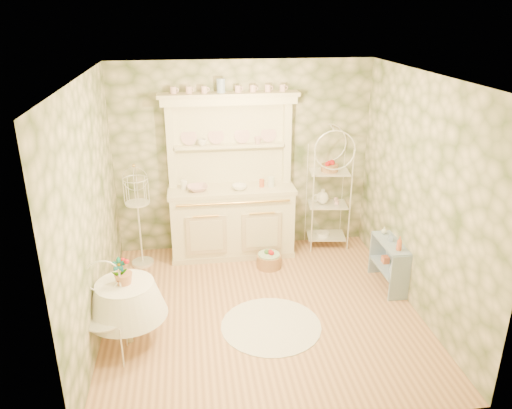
{
  "coord_description": "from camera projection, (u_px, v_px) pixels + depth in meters",
  "views": [
    {
      "loc": [
        -0.77,
        -4.96,
        3.34
      ],
      "look_at": [
        0.0,
        0.5,
        1.15
      ],
      "focal_mm": 35.0,
      "sensor_mm": 36.0,
      "label": 1
    }
  ],
  "objects": [
    {
      "name": "floor",
      "position": [
        262.0,
        310.0,
        5.89
      ],
      "size": [
        3.6,
        3.6,
        0.0
      ],
      "primitive_type": "plane",
      "color": "tan",
      "rests_on": "ground"
    },
    {
      "name": "wall_right",
      "position": [
        420.0,
        196.0,
        5.63
      ],
      "size": [
        3.6,
        3.6,
        0.0
      ],
      "primitive_type": "plane",
      "color": "beige",
      "rests_on": "floor"
    },
    {
      "name": "bakers_rack",
      "position": [
        328.0,
        193.0,
        7.22
      ],
      "size": [
        0.56,
        0.44,
        1.66
      ],
      "primitive_type": "cube",
      "rotation": [
        0.0,
        0.0,
        -0.14
      ],
      "color": "white",
      "rests_on": "floor"
    },
    {
      "name": "wall_front",
      "position": [
        299.0,
        292.0,
        3.74
      ],
      "size": [
        3.6,
        3.6,
        0.0
      ],
      "primitive_type": "plane",
      "color": "beige",
      "rests_on": "floor"
    },
    {
      "name": "side_shelf",
      "position": [
        389.0,
        263.0,
        6.31
      ],
      "size": [
        0.35,
        0.78,
        0.65
      ],
      "primitive_type": "cube",
      "rotation": [
        0.0,
        0.0,
        -0.1
      ],
      "color": "#8BA5C4",
      "rests_on": "floor"
    },
    {
      "name": "cup_right",
      "position": [
        258.0,
        142.0,
        6.87
      ],
      "size": [
        0.1,
        0.1,
        0.09
      ],
      "primitive_type": "imported",
      "rotation": [
        0.0,
        0.0,
        0.03
      ],
      "color": "white",
      "rests_on": "kitchen_dresser"
    },
    {
      "name": "birdcage_stand",
      "position": [
        139.0,
        219.0,
        6.71
      ],
      "size": [
        0.34,
        0.34,
        1.36
      ],
      "primitive_type": "cube",
      "rotation": [
        0.0,
        0.0,
        0.06
      ],
      "color": "white",
      "rests_on": "floor"
    },
    {
      "name": "wall_left",
      "position": [
        91.0,
        213.0,
        5.16
      ],
      "size": [
        3.6,
        3.6,
        0.0
      ],
      "primitive_type": "plane",
      "color": "beige",
      "rests_on": "floor"
    },
    {
      "name": "cup_left",
      "position": [
        202.0,
        144.0,
        6.77
      ],
      "size": [
        0.15,
        0.15,
        0.09
      ],
      "primitive_type": "imported",
      "rotation": [
        0.0,
        0.0,
        -0.39
      ],
      "color": "white",
      "rests_on": "kitchen_dresser"
    },
    {
      "name": "potted_geranium",
      "position": [
        120.0,
        273.0,
        5.0
      ],
      "size": [
        0.17,
        0.13,
        0.3
      ],
      "primitive_type": "imported",
      "rotation": [
        0.0,
        0.0,
        0.18
      ],
      "color": "#3F7238",
      "rests_on": "round_table"
    },
    {
      "name": "floor_basket",
      "position": [
        269.0,
        259.0,
        6.83
      ],
      "size": [
        0.47,
        0.47,
        0.24
      ],
      "primitive_type": "cylinder",
      "rotation": [
        0.0,
        0.0,
        -0.38
      ],
      "color": "#AE7F56",
      "rests_on": "floor"
    },
    {
      "name": "bottle_amber",
      "position": [
        399.0,
        245.0,
        5.97
      ],
      "size": [
        0.09,
        0.09,
        0.18
      ],
      "primitive_type": "imported",
      "rotation": [
        0.0,
        0.0,
        -0.26
      ],
      "color": "#CF623A",
      "rests_on": "side_shelf"
    },
    {
      "name": "bottle_blue",
      "position": [
        391.0,
        238.0,
        6.22
      ],
      "size": [
        0.06,
        0.06,
        0.11
      ],
      "primitive_type": "imported",
      "rotation": [
        0.0,
        0.0,
        -0.27
      ],
      "color": "#8CA7D3",
      "rests_on": "side_shelf"
    },
    {
      "name": "kitchen_dresser",
      "position": [
        231.0,
        178.0,
        6.84
      ],
      "size": [
        1.87,
        0.61,
        2.29
      ],
      "primitive_type": "cube",
      "color": "white",
      "rests_on": "floor"
    },
    {
      "name": "ceiling",
      "position": [
        263.0,
        77.0,
        4.9
      ],
      "size": [
        3.6,
        3.6,
        0.0
      ],
      "primitive_type": "plane",
      "color": "white",
      "rests_on": "floor"
    },
    {
      "name": "bowl_white",
      "position": [
        239.0,
        189.0,
        6.82
      ],
      "size": [
        0.24,
        0.24,
        0.07
      ],
      "primitive_type": "imported",
      "rotation": [
        0.0,
        0.0,
        -0.15
      ],
      "color": "white",
      "rests_on": "kitchen_dresser"
    },
    {
      "name": "wall_back",
      "position": [
        243.0,
        158.0,
        7.05
      ],
      "size": [
        3.6,
        3.6,
        0.0
      ],
      "primitive_type": "plane",
      "color": "beige",
      "rests_on": "floor"
    },
    {
      "name": "round_table",
      "position": [
        127.0,
        312.0,
        5.21
      ],
      "size": [
        0.73,
        0.73,
        0.75
      ],
      "primitive_type": "cylinder",
      "rotation": [
        0.0,
        0.0,
        0.07
      ],
      "color": "white",
      "rests_on": "floor"
    },
    {
      "name": "cafe_chair",
      "position": [
        104.0,
        318.0,
        4.93
      ],
      "size": [
        0.48,
        0.48,
        0.95
      ],
      "primitive_type": "cube",
      "rotation": [
        0.0,
        0.0,
        0.13
      ],
      "color": "white",
      "rests_on": "floor"
    },
    {
      "name": "lace_rug",
      "position": [
        271.0,
        326.0,
        5.6
      ],
      "size": [
        1.49,
        1.49,
        0.01
      ],
      "primitive_type": "cylinder",
      "rotation": [
        0.0,
        0.0,
        -0.42
      ],
      "color": "white",
      "rests_on": "floor"
    },
    {
      "name": "bowl_floral",
      "position": [
        198.0,
        190.0,
        6.78
      ],
      "size": [
        0.31,
        0.31,
        0.07
      ],
      "primitive_type": "imported",
      "rotation": [
        0.0,
        0.0,
        0.15
      ],
      "color": "white",
      "rests_on": "kitchen_dresser"
    },
    {
      "name": "bottle_glass",
      "position": [
        384.0,
        231.0,
        6.42
      ],
      "size": [
        0.07,
        0.07,
        0.1
      ],
      "primitive_type": "imported",
      "rotation": [
        0.0,
        0.0,
        0.01
      ],
      "color": "silver",
      "rests_on": "side_shelf"
    }
  ]
}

